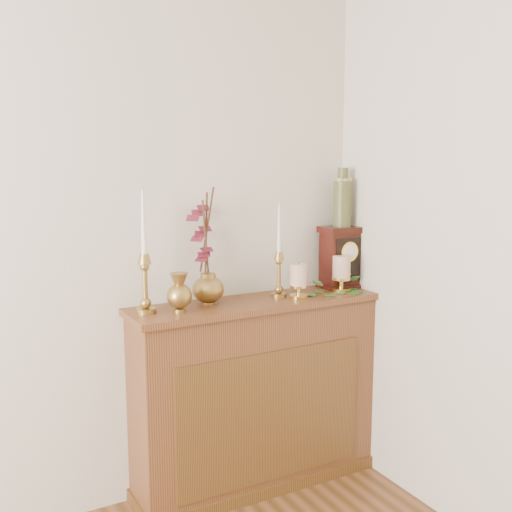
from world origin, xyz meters
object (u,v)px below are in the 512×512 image
candlestick_left (145,274)px  ceramic_vase (342,200)px  candlestick_center (279,267)px  ginger_jar (202,251)px  bud_vase (179,293)px  mantel_clock (341,258)px

candlestick_left → ceramic_vase: 1.10m
candlestick_center → ginger_jar: (-0.37, 0.07, 0.09)m
candlestick_center → ginger_jar: size_ratio=0.84×
candlestick_left → ginger_jar: 0.31m
ginger_jar → ceramic_vase: ceramic_vase is taller
bud_vase → mantel_clock: (0.94, 0.10, 0.07)m
ceramic_vase → ginger_jar: bearing=177.9°
ginger_jar → mantel_clock: bearing=-2.3°
mantel_clock → ceramic_vase: (0.00, 0.00, 0.30)m
bud_vase → ceramic_vase: 1.01m
ginger_jar → ceramic_vase: bearing=-2.1°
candlestick_left → bud_vase: size_ratio=3.02×
candlestick_left → mantel_clock: candlestick_left is taller
candlestick_left → ginger_jar: size_ratio=0.99×
candlestick_center → ceramic_vase: (0.40, 0.04, 0.30)m
mantel_clock → ceramic_vase: size_ratio=1.07×
bud_vase → ginger_jar: (0.17, 0.13, 0.15)m
bud_vase → candlestick_left: bearing=152.2°
candlestick_left → candlestick_center: candlestick_left is taller
bud_vase → mantel_clock: bearing=6.0°
ginger_jar → candlestick_center: bearing=-10.5°
candlestick_center → bud_vase: size_ratio=2.56×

